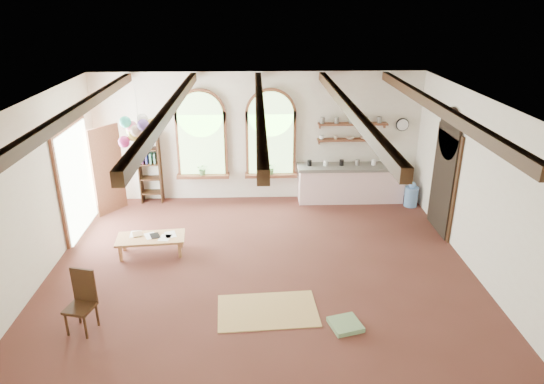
{
  "coord_description": "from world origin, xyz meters",
  "views": [
    {
      "loc": [
        -0.08,
        -8.1,
        4.86
      ],
      "look_at": [
        0.23,
        0.6,
        1.32
      ],
      "focal_mm": 32.0,
      "sensor_mm": 36.0,
      "label": 1
    }
  ],
  "objects_px": {
    "coffee_table": "(151,239)",
    "side_chair": "(82,314)",
    "kitchen_counter": "(350,183)",
    "balloon_cluster": "(139,131)"
  },
  "relations": [
    {
      "from": "side_chair",
      "to": "balloon_cluster",
      "type": "bearing_deg",
      "value": 83.11
    },
    {
      "from": "kitchen_counter",
      "to": "coffee_table",
      "type": "bearing_deg",
      "value": -149.98
    },
    {
      "from": "coffee_table",
      "to": "side_chair",
      "type": "xyz_separation_m",
      "value": [
        -0.59,
        -2.38,
        -0.05
      ]
    },
    {
      "from": "kitchen_counter",
      "to": "balloon_cluster",
      "type": "height_order",
      "value": "balloon_cluster"
    },
    {
      "from": "kitchen_counter",
      "to": "balloon_cluster",
      "type": "bearing_deg",
      "value": -159.4
    },
    {
      "from": "kitchen_counter",
      "to": "side_chair",
      "type": "distance_m",
      "value": 7.12
    },
    {
      "from": "coffee_table",
      "to": "kitchen_counter",
      "type": "bearing_deg",
      "value": 30.02
    },
    {
      "from": "coffee_table",
      "to": "side_chair",
      "type": "distance_m",
      "value": 2.45
    },
    {
      "from": "kitchen_counter",
      "to": "balloon_cluster",
      "type": "xyz_separation_m",
      "value": [
        -4.71,
        -1.77,
        1.86
      ]
    },
    {
      "from": "kitchen_counter",
      "to": "side_chair",
      "type": "height_order",
      "value": "side_chair"
    }
  ]
}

